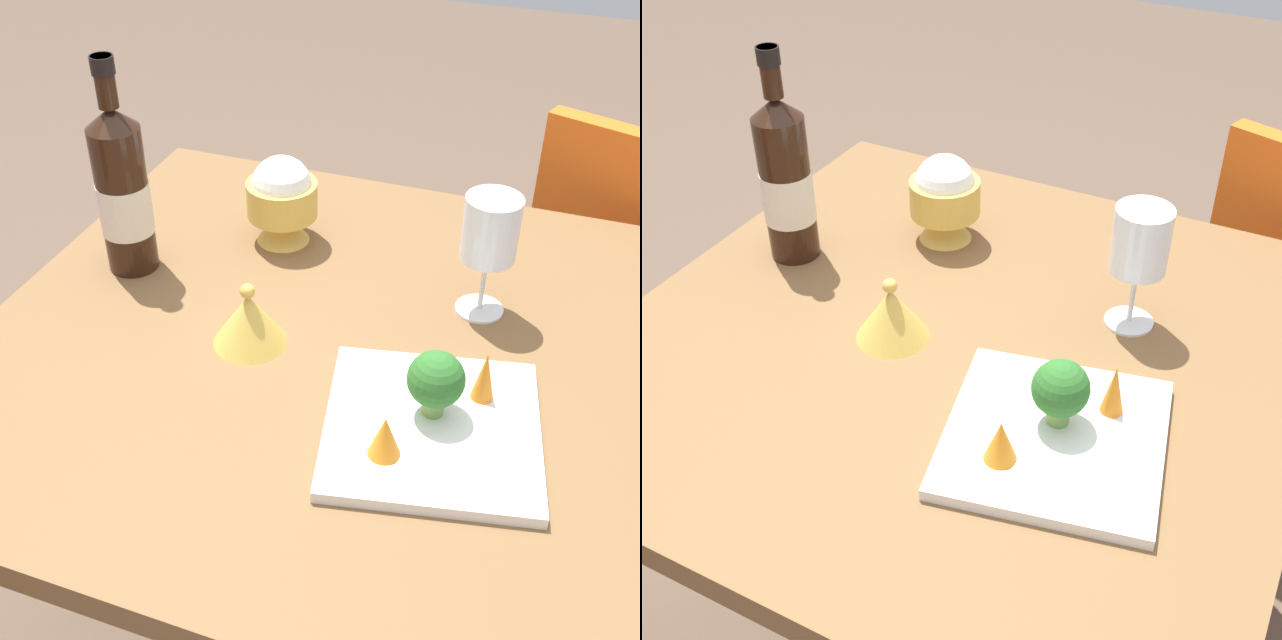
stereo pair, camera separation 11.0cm
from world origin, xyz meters
The scene contains 11 objects.
ground_plane centered at (0.00, 0.00, 0.00)m, with size 8.00×8.00×0.00m, color brown.
dining_table centered at (0.00, 0.00, 0.64)m, with size 0.91×0.91×0.73m.
chair_near_window centered at (0.59, -0.43, 0.53)m, with size 0.51×0.51×0.85m.
wine_bottle centered at (0.07, 0.33, 0.85)m, with size 0.08×0.08×0.32m.
wine_glass centered at (0.14, -0.19, 0.85)m, with size 0.08×0.08×0.18m.
rice_bowl centered at (0.22, 0.14, 0.80)m, with size 0.11×0.11×0.14m.
rice_bowl_lid centered at (-0.04, 0.08, 0.76)m, with size 0.10×0.10×0.09m.
serving_plate centered at (-0.12, -0.18, 0.73)m, with size 0.30×0.30×0.02m.
broccoli_floret centered at (-0.11, -0.18, 0.79)m, with size 0.07×0.07×0.09m.
carrot_garnish_left centered at (-0.19, -0.14, 0.77)m, with size 0.04×0.04×0.05m.
carrot_garnish_right centered at (-0.06, -0.23, 0.77)m, with size 0.03×0.03×0.07m.
Camera 1 is at (-0.82, -0.30, 1.43)m, focal length 46.52 mm.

